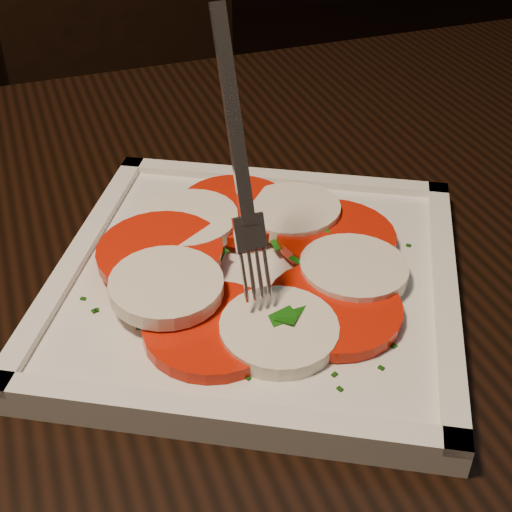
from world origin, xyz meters
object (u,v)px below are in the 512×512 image
object	(u,v)px
table	(194,386)
plate	(256,283)
fork	(234,153)
chair	(150,106)

from	to	relation	value
table	plate	world-z (taller)	plate
fork	chair	bearing A→B (deg)	79.49
table	chair	size ratio (longest dim) A/B	1.39
plate	fork	distance (m)	0.11
chair	plate	xyz separation A→B (m)	(0.01, -0.79, 0.22)
table	fork	bearing A→B (deg)	-44.08
table	chair	world-z (taller)	chair
fork	table	bearing A→B (deg)	126.08
table	plate	xyz separation A→B (m)	(0.05, -0.01, 0.11)
chair	table	bearing A→B (deg)	-110.10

